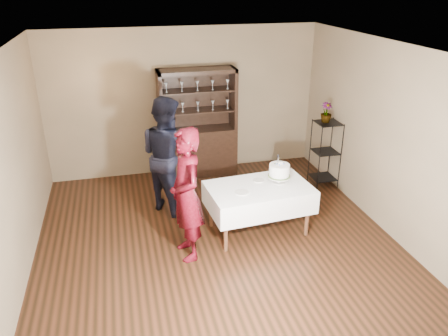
{
  "coord_description": "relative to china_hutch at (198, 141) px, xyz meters",
  "views": [
    {
      "loc": [
        -1.19,
        -5.3,
        3.5
      ],
      "look_at": [
        0.16,
        0.1,
        1.03
      ],
      "focal_mm": 35.0,
      "sensor_mm": 36.0,
      "label": 1
    }
  ],
  "objects": [
    {
      "name": "wall_left",
      "position": [
        -2.7,
        -2.25,
        0.69
      ],
      "size": [
        0.02,
        5.0,
        2.7
      ],
      "primitive_type": "cube",
      "color": "brown",
      "rests_on": "floor"
    },
    {
      "name": "cake_table",
      "position": [
        0.46,
        -2.25,
        -0.11
      ],
      "size": [
        1.54,
        1.02,
        0.73
      ],
      "rotation": [
        0.0,
        0.0,
        0.08
      ],
      "color": "white",
      "rests_on": "floor"
    },
    {
      "name": "china_hutch",
      "position": [
        0.0,
        0.0,
        0.0
      ],
      "size": [
        1.4,
        0.48,
        2.0
      ],
      "color": "black",
      "rests_on": "floor"
    },
    {
      "name": "cake",
      "position": [
        0.77,
        -2.19,
        0.25
      ],
      "size": [
        0.33,
        0.33,
        0.45
      ],
      "rotation": [
        0.0,
        0.0,
        0.04
      ],
      "color": "silver",
      "rests_on": "cake_table"
    },
    {
      "name": "plate_far",
      "position": [
        0.51,
        -2.07,
        0.07
      ],
      "size": [
        0.21,
        0.21,
        0.01
      ],
      "primitive_type": "cylinder",
      "rotation": [
        0.0,
        0.0,
        -0.29
      ],
      "color": "silver",
      "rests_on": "cake_table"
    },
    {
      "name": "wall_right",
      "position": [
        2.3,
        -2.25,
        0.69
      ],
      "size": [
        0.02,
        5.0,
        2.7
      ],
      "primitive_type": "cube",
      "color": "brown",
      "rests_on": "floor"
    },
    {
      "name": "plate_near",
      "position": [
        0.16,
        -2.38,
        0.07
      ],
      "size": [
        0.24,
        0.24,
        0.01
      ],
      "primitive_type": "cylinder",
      "rotation": [
        0.0,
        0.0,
        0.24
      ],
      "color": "silver",
      "rests_on": "cake_table"
    },
    {
      "name": "man",
      "position": [
        -0.73,
        -1.21,
        0.27
      ],
      "size": [
        1.1,
        1.15,
        1.87
      ],
      "primitive_type": "imported",
      "rotation": [
        0.0,
        0.0,
        2.18
      ],
      "color": "black",
      "rests_on": "floor"
    },
    {
      "name": "ceiling",
      "position": [
        -0.2,
        -2.25,
        2.04
      ],
      "size": [
        5.0,
        5.0,
        0.0
      ],
      "primitive_type": "plane",
      "rotation": [
        3.14,
        0.0,
        0.0
      ],
      "color": "silver",
      "rests_on": "back_wall"
    },
    {
      "name": "potted_plant",
      "position": [
        2.04,
        -1.02,
        0.69
      ],
      "size": [
        0.21,
        0.21,
        0.34
      ],
      "primitive_type": "imported",
      "rotation": [
        0.0,
        0.0,
        0.08
      ],
      "color": "#46612E",
      "rests_on": "plant_etagere"
    },
    {
      "name": "floor",
      "position": [
        -0.2,
        -2.25,
        -0.66
      ],
      "size": [
        5.0,
        5.0,
        0.0
      ],
      "primitive_type": "plane",
      "color": "black",
      "rests_on": "ground"
    },
    {
      "name": "back_wall",
      "position": [
        -0.2,
        0.25,
        0.69
      ],
      "size": [
        5.0,
        0.02,
        2.7
      ],
      "primitive_type": "cube",
      "color": "brown",
      "rests_on": "floor"
    },
    {
      "name": "plant_etagere",
      "position": [
        2.08,
        -1.05,
        -0.01
      ],
      "size": [
        0.42,
        0.42,
        1.2
      ],
      "color": "black",
      "rests_on": "floor"
    },
    {
      "name": "woman",
      "position": [
        -0.65,
        -2.59,
        0.24
      ],
      "size": [
        0.53,
        0.72,
        1.81
      ],
      "primitive_type": "imported",
      "rotation": [
        0.0,
        0.0,
        -1.42
      ],
      "color": "#34040B",
      "rests_on": "floor"
    }
  ]
}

